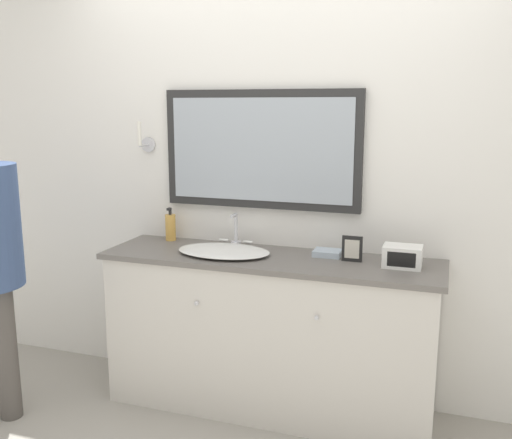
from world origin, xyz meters
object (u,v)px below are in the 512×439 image
(picture_frame, at_px, (352,249))
(appliance_box, at_px, (402,256))
(soap_bottle, at_px, (171,227))
(sink_basin, at_px, (224,250))

(picture_frame, bearing_deg, appliance_box, -4.60)
(soap_bottle, xyz_separation_m, appliance_box, (1.37, -0.14, -0.03))
(sink_basin, bearing_deg, soap_bottle, 155.68)
(sink_basin, distance_m, picture_frame, 0.70)
(sink_basin, height_order, picture_frame, sink_basin)
(appliance_box, bearing_deg, soap_bottle, 174.01)
(appliance_box, bearing_deg, sink_basin, -177.10)
(picture_frame, bearing_deg, soap_bottle, 173.69)
(sink_basin, distance_m, appliance_box, 0.95)
(appliance_box, relative_size, picture_frame, 1.41)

